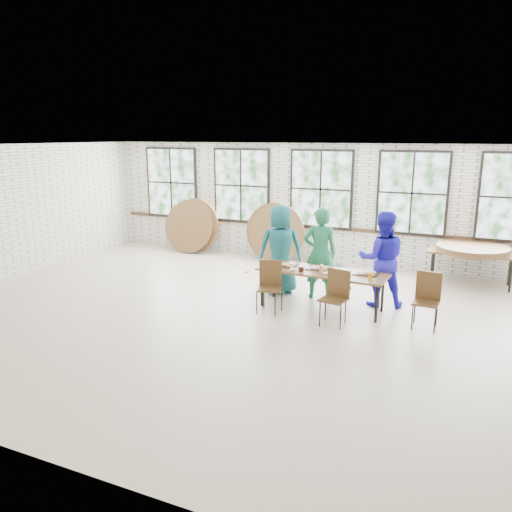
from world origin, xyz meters
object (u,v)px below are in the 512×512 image
Objects in this scene: chair_near_left at (270,282)px; chair_near_right at (336,292)px; storage_table at (472,254)px; dining_table at (322,273)px.

chair_near_left and chair_near_right have the same top height.
chair_near_right is (1.28, -0.13, 0.00)m from chair_near_left.
storage_table is (3.37, 3.29, 0.13)m from chair_near_left.
chair_near_left is at bearing -174.38° from chair_near_right.
dining_table is 2.58× the size of chair_near_left.
chair_near_right is 0.52× the size of storage_table.
chair_near_right reaches higher than storage_table.
chair_near_left is 0.52× the size of storage_table.
dining_table is at bearing -130.60° from storage_table.
chair_near_left is 1.00× the size of chair_near_right.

